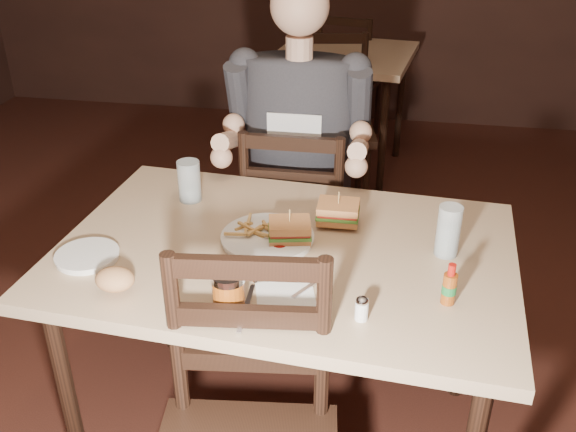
% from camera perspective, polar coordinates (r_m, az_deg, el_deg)
% --- Properties ---
extents(room_shell, '(7.00, 7.00, 7.00)m').
position_cam_1_polar(room_shell, '(1.44, -1.04, 14.19)').
color(room_shell, black).
rests_on(room_shell, ground).
extents(main_table, '(1.38, 0.97, 0.77)m').
position_cam_1_polar(main_table, '(1.93, -0.26, -4.66)').
color(main_table, tan).
rests_on(main_table, ground).
extents(bg_table, '(0.90, 0.90, 0.77)m').
position_cam_1_polar(bg_table, '(4.03, 4.97, 13.09)').
color(bg_table, tan).
rests_on(bg_table, ground).
extents(chair_far, '(0.43, 0.47, 0.93)m').
position_cam_1_polar(chair_far, '(2.64, 0.92, -0.69)').
color(chair_far, black).
rests_on(chair_far, ground).
extents(bg_chair_far, '(0.50, 0.53, 0.90)m').
position_cam_1_polar(bg_chair_far, '(4.62, 5.54, 12.14)').
color(bg_chair_far, black).
rests_on(bg_chair_far, ground).
extents(bg_chair_near, '(0.52, 0.56, 0.96)m').
position_cam_1_polar(bg_chair_near, '(3.57, 3.95, 7.68)').
color(bg_chair_near, black).
rests_on(bg_chair_near, ground).
extents(diner, '(0.56, 0.44, 0.96)m').
position_cam_1_polar(diner, '(2.39, 0.84, 9.12)').
color(diner, '#2E2D32').
rests_on(diner, chair_far).
extents(dinner_plate, '(0.29, 0.29, 0.02)m').
position_cam_1_polar(dinner_plate, '(1.92, -1.83, -2.06)').
color(dinner_plate, white).
rests_on(dinner_plate, main_table).
extents(sandwich_left, '(0.14, 0.12, 0.10)m').
position_cam_1_polar(sandwich_left, '(1.88, 0.15, -0.72)').
color(sandwich_left, '#C88549').
rests_on(sandwich_left, dinner_plate).
extents(sandwich_right, '(0.13, 0.11, 0.11)m').
position_cam_1_polar(sandwich_right, '(1.99, 4.51, 0.96)').
color(sandwich_right, '#C88549').
rests_on(sandwich_right, dinner_plate).
extents(fries_pile, '(0.25, 0.18, 0.04)m').
position_cam_1_polar(fries_pile, '(1.92, -2.28, -1.16)').
color(fries_pile, '#E0AA55').
rests_on(fries_pile, dinner_plate).
extents(ketchup_dollop, '(0.05, 0.05, 0.01)m').
position_cam_1_polar(ketchup_dollop, '(1.87, -0.76, -2.54)').
color(ketchup_dollop, maroon).
rests_on(ketchup_dollop, dinner_plate).
extents(glass_left, '(0.08, 0.08, 0.14)m').
position_cam_1_polar(glass_left, '(2.16, -8.77, 3.10)').
color(glass_left, silver).
rests_on(glass_left, main_table).
extents(glass_right, '(0.07, 0.07, 0.15)m').
position_cam_1_polar(glass_right, '(1.88, 14.06, -1.29)').
color(glass_right, silver).
rests_on(glass_right, main_table).
extents(hot_sauce, '(0.04, 0.04, 0.12)m').
position_cam_1_polar(hot_sauce, '(1.69, 14.19, -5.86)').
color(hot_sauce, '#8D3F10').
rests_on(hot_sauce, main_table).
extents(salt_shaker, '(0.04, 0.04, 0.06)m').
position_cam_1_polar(salt_shaker, '(1.61, 6.56, -8.22)').
color(salt_shaker, white).
rests_on(salt_shaker, main_table).
extents(syrup_dispenser, '(0.09, 0.09, 0.11)m').
position_cam_1_polar(syrup_dispenser, '(1.62, -5.30, -6.80)').
color(syrup_dispenser, '#8D3F10').
rests_on(syrup_dispenser, main_table).
extents(napkin, '(0.18, 0.18, 0.00)m').
position_cam_1_polar(napkin, '(1.69, -0.21, -7.17)').
color(napkin, white).
rests_on(napkin, main_table).
extents(knife, '(0.02, 0.20, 0.00)m').
position_cam_1_polar(knife, '(1.64, -3.74, -8.17)').
color(knife, silver).
rests_on(knife, napkin).
extents(fork, '(0.09, 0.13, 0.00)m').
position_cam_1_polar(fork, '(1.72, 2.06, -6.17)').
color(fork, silver).
rests_on(fork, napkin).
extents(side_plate, '(0.19, 0.19, 0.01)m').
position_cam_1_polar(side_plate, '(1.93, -17.40, -3.49)').
color(side_plate, white).
rests_on(side_plate, main_table).
extents(bread_roll, '(0.11, 0.09, 0.06)m').
position_cam_1_polar(bread_roll, '(1.74, -15.13, -5.45)').
color(bread_roll, '#B88050').
rests_on(bread_roll, side_plate).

